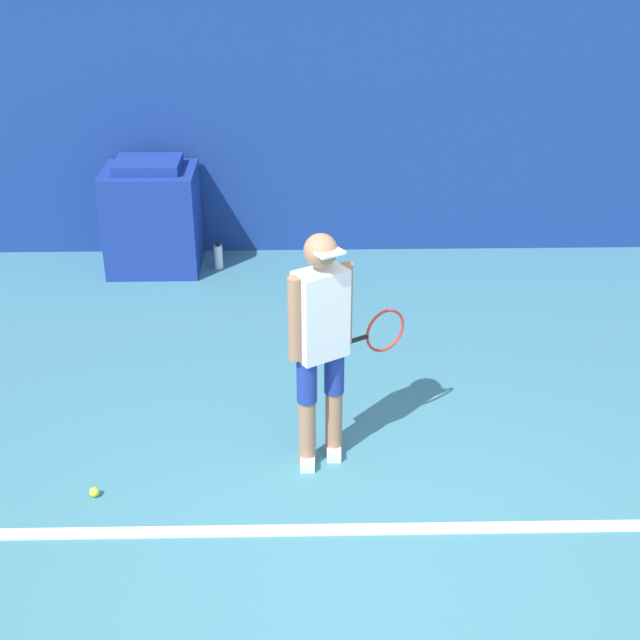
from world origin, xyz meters
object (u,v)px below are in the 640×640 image
object	(u,v)px
tennis_player	(322,340)
covered_chair	(153,217)
water_bottle	(218,256)
tennis_ball	(94,492)

from	to	relation	value
tennis_player	covered_chair	xyz separation A→B (m)	(-1.65, 3.38, -0.40)
covered_chair	water_bottle	distance (m)	0.78
water_bottle	tennis_ball	bearing A→B (deg)	-98.05
tennis_ball	tennis_player	bearing A→B (deg)	14.70
tennis_ball	water_bottle	distance (m)	3.78
tennis_player	covered_chair	bearing A→B (deg)	84.70
covered_chair	water_bottle	xyz separation A→B (m)	(0.65, -0.04, -0.42)
tennis_ball	water_bottle	size ratio (longest dim) A/B	0.25
covered_chair	water_bottle	world-z (taller)	covered_chair
water_bottle	tennis_player	bearing A→B (deg)	-73.36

